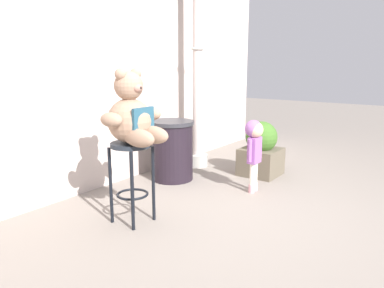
{
  "coord_description": "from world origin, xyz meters",
  "views": [
    {
      "loc": [
        -3.14,
        -1.62,
        1.52
      ],
      "look_at": [
        0.02,
        0.68,
        0.67
      ],
      "focal_mm": 34.67,
      "sensor_mm": 36.0,
      "label": 1
    }
  ],
  "objects_px": {
    "lamppost": "(197,86)",
    "planter_with_shrub": "(261,151)",
    "bar_stool_with_teddy": "(132,166)",
    "child_walking": "(254,140)",
    "teddy_bear": "(132,116)",
    "trash_bin": "(172,150)"
  },
  "relations": [
    {
      "from": "child_walking",
      "to": "lamppost",
      "type": "xyz_separation_m",
      "value": [
        0.55,
        1.21,
        0.56
      ]
    },
    {
      "from": "bar_stool_with_teddy",
      "to": "child_walking",
      "type": "distance_m",
      "value": 1.57
    },
    {
      "from": "teddy_bear",
      "to": "child_walking",
      "type": "height_order",
      "value": "teddy_bear"
    },
    {
      "from": "bar_stool_with_teddy",
      "to": "child_walking",
      "type": "bearing_deg",
      "value": -20.81
    },
    {
      "from": "lamppost",
      "to": "planter_with_shrub",
      "type": "distance_m",
      "value": 1.3
    },
    {
      "from": "bar_stool_with_teddy",
      "to": "trash_bin",
      "type": "xyz_separation_m",
      "value": [
        1.29,
        0.55,
        -0.16
      ]
    },
    {
      "from": "teddy_bear",
      "to": "lamppost",
      "type": "xyz_separation_m",
      "value": [
        2.02,
        0.69,
        0.15
      ]
    },
    {
      "from": "trash_bin",
      "to": "planter_with_shrub",
      "type": "distance_m",
      "value": 1.23
    },
    {
      "from": "teddy_bear",
      "to": "trash_bin",
      "type": "relative_size",
      "value": 0.87
    },
    {
      "from": "bar_stool_with_teddy",
      "to": "lamppost",
      "type": "xyz_separation_m",
      "value": [
        2.02,
        0.66,
        0.63
      ]
    },
    {
      "from": "bar_stool_with_teddy",
      "to": "trash_bin",
      "type": "height_order",
      "value": "same"
    },
    {
      "from": "lamppost",
      "to": "planter_with_shrub",
      "type": "xyz_separation_m",
      "value": [
        0.14,
        -0.98,
        -0.85
      ]
    },
    {
      "from": "lamppost",
      "to": "teddy_bear",
      "type": "bearing_deg",
      "value": -161.19
    },
    {
      "from": "planter_with_shrub",
      "to": "teddy_bear",
      "type": "bearing_deg",
      "value": 172.36
    },
    {
      "from": "bar_stool_with_teddy",
      "to": "teddy_bear",
      "type": "height_order",
      "value": "teddy_bear"
    },
    {
      "from": "bar_stool_with_teddy",
      "to": "teddy_bear",
      "type": "relative_size",
      "value": 1.14
    },
    {
      "from": "bar_stool_with_teddy",
      "to": "planter_with_shrub",
      "type": "height_order",
      "value": "bar_stool_with_teddy"
    },
    {
      "from": "bar_stool_with_teddy",
      "to": "planter_with_shrub",
      "type": "bearing_deg",
      "value": -8.49
    },
    {
      "from": "lamppost",
      "to": "planter_with_shrub",
      "type": "relative_size",
      "value": 3.98
    },
    {
      "from": "child_walking",
      "to": "planter_with_shrub",
      "type": "bearing_deg",
      "value": -102.45
    },
    {
      "from": "child_walking",
      "to": "trash_bin",
      "type": "height_order",
      "value": "child_walking"
    },
    {
      "from": "bar_stool_with_teddy",
      "to": "trash_bin",
      "type": "distance_m",
      "value": 1.41
    }
  ]
}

